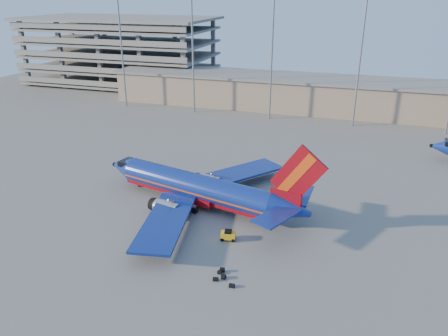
{
  "coord_description": "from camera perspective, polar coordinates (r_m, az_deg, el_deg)",
  "views": [
    {
      "loc": [
        16.63,
        -57.39,
        29.89
      ],
      "look_at": [
        -2.73,
        2.43,
        4.0
      ],
      "focal_mm": 35.0,
      "sensor_mm": 36.0,
      "label": 1
    }
  ],
  "objects": [
    {
      "name": "luggage_pile",
      "position": [
        50.02,
        -0.15,
        -14.02
      ],
      "size": [
        2.72,
        2.75,
        0.5
      ],
      "color": "black",
      "rests_on": "ground"
    },
    {
      "name": "aircraft_main",
      "position": [
        64.33,
        -3.0,
        -2.72
      ],
      "size": [
        35.86,
        34.07,
        12.34
      ],
      "rotation": [
        0.0,
        0.0,
        -0.24
      ],
      "color": "navy",
      "rests_on": "ground"
    },
    {
      "name": "ground",
      "position": [
        66.81,
        1.59,
        -4.21
      ],
      "size": [
        220.0,
        220.0,
        0.0
      ],
      "primitive_type": "plane",
      "color": "slate",
      "rests_on": "ground"
    },
    {
      "name": "baggage_tug",
      "position": [
        56.47,
        0.54,
        -8.75
      ],
      "size": [
        2.03,
        1.43,
        1.34
      ],
      "rotation": [
        0.0,
        0.0,
        0.17
      ],
      "color": "yellow",
      "rests_on": "ground"
    },
    {
      "name": "parking_garage",
      "position": [
        154.23,
        -13.33,
        15.05
      ],
      "size": [
        62.0,
        32.0,
        21.4
      ],
      "color": "slate",
      "rests_on": "ground"
    },
    {
      "name": "terminal_building",
      "position": [
        118.37,
        14.48,
        9.2
      ],
      "size": [
        122.0,
        16.0,
        8.5
      ],
      "color": "gray",
      "rests_on": "ground"
    },
    {
      "name": "light_mast_row",
      "position": [
        104.77,
        11.86,
        15.17
      ],
      "size": [
        101.6,
        1.6,
        28.65
      ],
      "color": "gray",
      "rests_on": "ground"
    }
  ]
}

